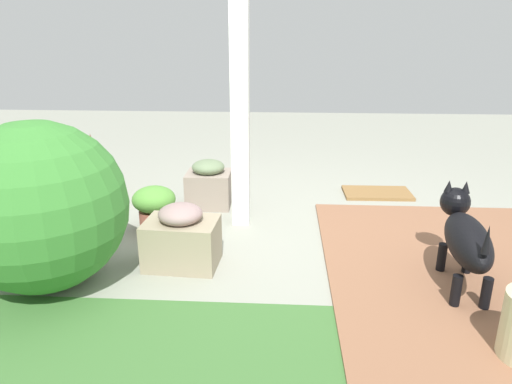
% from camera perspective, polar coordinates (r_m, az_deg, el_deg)
% --- Properties ---
extents(ground_plane, '(12.00, 12.00, 0.00)m').
position_cam_1_polar(ground_plane, '(3.63, 4.52, -5.22)').
color(ground_plane, gray).
extents(brick_path, '(1.80, 2.40, 0.02)m').
position_cam_1_polar(brick_path, '(3.34, 24.42, -8.96)').
color(brick_path, '#8B5C41').
rests_on(brick_path, ground).
extents(porch_pillar, '(0.14, 0.14, 2.30)m').
position_cam_1_polar(porch_pillar, '(3.57, -2.01, 13.64)').
color(porch_pillar, white).
rests_on(porch_pillar, ground).
extents(stone_planter_nearest, '(0.39, 0.34, 0.43)m').
position_cam_1_polar(stone_planter_nearest, '(4.17, -5.83, 0.90)').
color(stone_planter_nearest, gray).
rests_on(stone_planter_nearest, ground).
extents(stone_planter_mid, '(0.50, 0.37, 0.43)m').
position_cam_1_polar(stone_planter_mid, '(3.12, -9.14, -5.63)').
color(stone_planter_mid, gray).
rests_on(stone_planter_mid, ground).
extents(round_shrub, '(1.02, 1.02, 1.02)m').
position_cam_1_polar(round_shrub, '(3.01, -25.02, -1.65)').
color(round_shrub, '#387F31').
rests_on(round_shrub, ground).
extents(terracotta_pot_broad, '(0.34, 0.34, 0.35)m').
position_cam_1_polar(terracotta_pot_broad, '(3.72, -12.41, -1.62)').
color(terracotta_pot_broad, '#A85746').
rests_on(terracotta_pot_broad, ground).
extents(terracotta_pot_spiky, '(0.24, 0.24, 0.61)m').
position_cam_1_polar(terracotta_pot_spiky, '(4.65, -19.33, 2.97)').
color(terracotta_pot_spiky, '#C37640').
rests_on(terracotta_pot_spiky, ground).
extents(dog, '(0.31, 0.84, 0.57)m').
position_cam_1_polar(dog, '(3.05, 24.36, -4.92)').
color(dog, black).
rests_on(dog, ground).
extents(doormat, '(0.64, 0.39, 0.03)m').
position_cam_1_polar(doormat, '(4.65, 14.67, -0.12)').
color(doormat, olive).
rests_on(doormat, ground).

